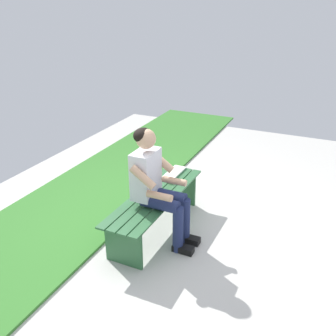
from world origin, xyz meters
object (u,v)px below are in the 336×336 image
person_seated (157,183)px  book_open (174,173)px  apple (170,180)px  bench_near (156,204)px

person_seated → book_open: person_seated is taller
apple → book_open: apple is taller
person_seated → book_open: 0.79m
bench_near → book_open: 0.59m
apple → person_seated: bearing=9.3°
bench_near → person_seated: size_ratio=1.29×
bench_near → apple: 0.37m
book_open → bench_near: bearing=4.3°
bench_near → book_open: size_ratio=3.87×
apple → book_open: (-0.23, -0.05, -0.03)m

